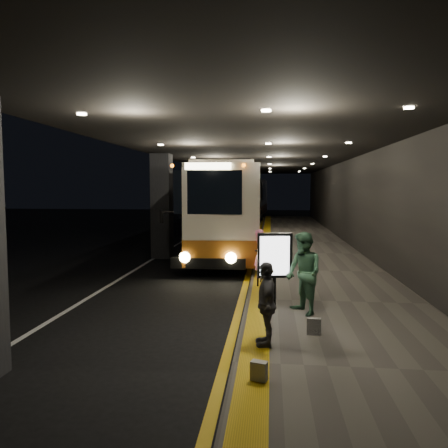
{
  "coord_description": "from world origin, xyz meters",
  "views": [
    {
      "loc": [
        3.1,
        -14.11,
        2.97
      ],
      "look_at": [
        1.45,
        1.19,
        1.7
      ],
      "focal_mm": 35.0,
      "sensor_mm": 36.0,
      "label": 1
    }
  ],
  "objects_px": {
    "coach_main": "(227,213)",
    "passenger_waiting_green": "(304,273)",
    "coach_second": "(239,202)",
    "info_sign": "(275,257)",
    "stanchion_post": "(258,269)",
    "passenger_waiting_grey": "(266,304)",
    "bag_polka": "(314,326)",
    "coach_third": "(251,200)",
    "bag_plain": "(259,371)",
    "passenger_boarding": "(261,254)"
  },
  "relations": [
    {
      "from": "coach_third",
      "to": "passenger_waiting_green",
      "type": "relative_size",
      "value": 6.51
    },
    {
      "from": "coach_main",
      "to": "passenger_waiting_grey",
      "type": "height_order",
      "value": "coach_main"
    },
    {
      "from": "passenger_boarding",
      "to": "bag_polka",
      "type": "bearing_deg",
      "value": -151.55
    },
    {
      "from": "passenger_waiting_green",
      "to": "passenger_waiting_grey",
      "type": "relative_size",
      "value": 1.22
    },
    {
      "from": "passenger_waiting_grey",
      "to": "coach_third",
      "type": "bearing_deg",
      "value": 178.8
    },
    {
      "from": "bag_plain",
      "to": "passenger_boarding",
      "type": "bearing_deg",
      "value": 91.17
    },
    {
      "from": "coach_second",
      "to": "passenger_boarding",
      "type": "distance_m",
      "value": 18.78
    },
    {
      "from": "coach_third",
      "to": "passenger_waiting_grey",
      "type": "xyz_separation_m",
      "value": [
        1.9,
        -35.6,
        -0.89
      ]
    },
    {
      "from": "coach_third",
      "to": "bag_plain",
      "type": "distance_m",
      "value": 37.15
    },
    {
      "from": "coach_third",
      "to": "info_sign",
      "type": "distance_m",
      "value": 32.99
    },
    {
      "from": "coach_main",
      "to": "passenger_waiting_grey",
      "type": "distance_m",
      "value": 12.21
    },
    {
      "from": "coach_third",
      "to": "passenger_waiting_green",
      "type": "height_order",
      "value": "coach_third"
    },
    {
      "from": "coach_second",
      "to": "passenger_boarding",
      "type": "xyz_separation_m",
      "value": [
        2.05,
        -18.64,
        -1.02
      ]
    },
    {
      "from": "coach_third",
      "to": "passenger_boarding",
      "type": "distance_m",
      "value": 29.77
    },
    {
      "from": "coach_main",
      "to": "coach_third",
      "type": "bearing_deg",
      "value": 85.94
    },
    {
      "from": "passenger_boarding",
      "to": "bag_polka",
      "type": "height_order",
      "value": "passenger_boarding"
    },
    {
      "from": "passenger_waiting_grey",
      "to": "info_sign",
      "type": "height_order",
      "value": "info_sign"
    },
    {
      "from": "bag_polka",
      "to": "info_sign",
      "type": "relative_size",
      "value": 0.19
    },
    {
      "from": "passenger_waiting_grey",
      "to": "bag_polka",
      "type": "bearing_deg",
      "value": 121.65
    },
    {
      "from": "stanchion_post",
      "to": "coach_second",
      "type": "bearing_deg",
      "value": 95.74
    },
    {
      "from": "coach_third",
      "to": "passenger_boarding",
      "type": "xyz_separation_m",
      "value": [
        1.67,
        -29.71,
        -0.88
      ]
    },
    {
      "from": "coach_second",
      "to": "passenger_waiting_green",
      "type": "bearing_deg",
      "value": -82.12
    },
    {
      "from": "stanchion_post",
      "to": "passenger_waiting_green",
      "type": "bearing_deg",
      "value": -67.39
    },
    {
      "from": "coach_main",
      "to": "coach_second",
      "type": "distance_m",
      "value": 12.51
    },
    {
      "from": "coach_third",
      "to": "passenger_waiting_green",
      "type": "distance_m",
      "value": 33.66
    },
    {
      "from": "coach_main",
      "to": "passenger_boarding",
      "type": "height_order",
      "value": "coach_main"
    },
    {
      "from": "coach_third",
      "to": "passenger_boarding",
      "type": "bearing_deg",
      "value": -84.01
    },
    {
      "from": "coach_second",
      "to": "stanchion_post",
      "type": "bearing_deg",
      "value": -84.2
    },
    {
      "from": "passenger_waiting_grey",
      "to": "info_sign",
      "type": "bearing_deg",
      "value": 172.13
    },
    {
      "from": "passenger_waiting_grey",
      "to": "stanchion_post",
      "type": "height_order",
      "value": "passenger_waiting_grey"
    },
    {
      "from": "coach_third",
      "to": "info_sign",
      "type": "height_order",
      "value": "coach_third"
    },
    {
      "from": "passenger_waiting_grey",
      "to": "info_sign",
      "type": "distance_m",
      "value": 2.71
    },
    {
      "from": "stanchion_post",
      "to": "info_sign",
      "type": "bearing_deg",
      "value": -77.27
    },
    {
      "from": "coach_second",
      "to": "info_sign",
      "type": "xyz_separation_m",
      "value": [
        2.45,
        -21.86,
        -0.6
      ]
    },
    {
      "from": "coach_main",
      "to": "bag_plain",
      "type": "relative_size",
      "value": 41.37
    },
    {
      "from": "coach_second",
      "to": "passenger_waiting_grey",
      "type": "xyz_separation_m",
      "value": [
        2.28,
        -24.53,
        -1.02
      ]
    },
    {
      "from": "bag_polka",
      "to": "info_sign",
      "type": "height_order",
      "value": "info_sign"
    },
    {
      "from": "bag_polka",
      "to": "bag_plain",
      "type": "bearing_deg",
      "value": -114.91
    },
    {
      "from": "bag_polka",
      "to": "stanchion_post",
      "type": "relative_size",
      "value": 0.31
    },
    {
      "from": "coach_second",
      "to": "coach_third",
      "type": "relative_size",
      "value": 1.06
    },
    {
      "from": "passenger_waiting_green",
      "to": "bag_polka",
      "type": "relative_size",
      "value": 5.66
    },
    {
      "from": "coach_main",
      "to": "stanchion_post",
      "type": "xyz_separation_m",
      "value": [
        1.65,
        -7.35,
        -1.14
      ]
    },
    {
      "from": "info_sign",
      "to": "stanchion_post",
      "type": "height_order",
      "value": "info_sign"
    },
    {
      "from": "coach_main",
      "to": "passenger_waiting_green",
      "type": "bearing_deg",
      "value": -78.6
    },
    {
      "from": "coach_third",
      "to": "bag_plain",
      "type": "relative_size",
      "value": 40.68
    },
    {
      "from": "coach_third",
      "to": "passenger_waiting_green",
      "type": "bearing_deg",
      "value": -82.6
    },
    {
      "from": "coach_second",
      "to": "stanchion_post",
      "type": "height_order",
      "value": "coach_second"
    },
    {
      "from": "passenger_waiting_green",
      "to": "stanchion_post",
      "type": "distance_m",
      "value": 2.87
    },
    {
      "from": "bag_plain",
      "to": "passenger_waiting_grey",
      "type": "bearing_deg",
      "value": 86.78
    },
    {
      "from": "coach_third",
      "to": "coach_main",
      "type": "bearing_deg",
      "value": -87.3
    }
  ]
}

